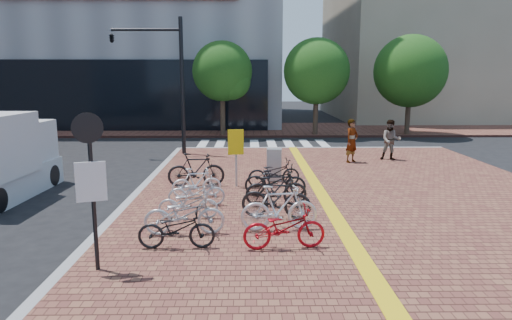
{
  "coord_description": "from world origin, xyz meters",
  "views": [
    {
      "loc": [
        -0.34,
        -11.95,
        3.88
      ],
      "look_at": [
        -0.11,
        2.07,
        1.3
      ],
      "focal_mm": 32.0,
      "sensor_mm": 36.0,
      "label": 1
    }
  ],
  "objects_px": {
    "bike_8": "(276,198)",
    "bike_9": "(276,188)",
    "utility_box": "(274,165)",
    "notice_sign": "(91,173)",
    "bike_4": "(197,183)",
    "bike_2": "(188,203)",
    "bike_0": "(176,229)",
    "bike_10": "(275,180)",
    "bike_6": "(284,228)",
    "bike_5": "(196,170)",
    "yellow_sign": "(236,147)",
    "bike_11": "(274,173)",
    "bike_1": "(184,214)",
    "bike_7": "(279,208)",
    "bike_3": "(197,192)",
    "pedestrian_a": "(352,141)",
    "traffic_light_pole": "(150,61)",
    "pedestrian_b": "(391,140)"
  },
  "relations": [
    {
      "from": "bike_8",
      "to": "bike_9",
      "type": "height_order",
      "value": "bike_8"
    },
    {
      "from": "utility_box",
      "to": "notice_sign",
      "type": "relative_size",
      "value": 0.38
    },
    {
      "from": "bike_4",
      "to": "bike_2",
      "type": "bearing_deg",
      "value": 169.23
    },
    {
      "from": "bike_0",
      "to": "bike_2",
      "type": "bearing_deg",
      "value": -0.93
    },
    {
      "from": "bike_8",
      "to": "bike_10",
      "type": "relative_size",
      "value": 0.97
    },
    {
      "from": "bike_8",
      "to": "bike_6",
      "type": "bearing_deg",
      "value": -167.53
    },
    {
      "from": "bike_5",
      "to": "yellow_sign",
      "type": "bearing_deg",
      "value": -97.58
    },
    {
      "from": "bike_5",
      "to": "bike_11",
      "type": "bearing_deg",
      "value": -96.68
    },
    {
      "from": "bike_5",
      "to": "bike_8",
      "type": "relative_size",
      "value": 1.04
    },
    {
      "from": "bike_4",
      "to": "bike_10",
      "type": "xyz_separation_m",
      "value": [
        2.46,
        0.1,
        0.04
      ]
    },
    {
      "from": "yellow_sign",
      "to": "notice_sign",
      "type": "height_order",
      "value": "notice_sign"
    },
    {
      "from": "bike_1",
      "to": "bike_7",
      "type": "bearing_deg",
      "value": -87.2
    },
    {
      "from": "bike_0",
      "to": "bike_1",
      "type": "distance_m",
      "value": 0.89
    },
    {
      "from": "bike_3",
      "to": "bike_10",
      "type": "distance_m",
      "value": 2.59
    },
    {
      "from": "bike_6",
      "to": "bike_8",
      "type": "distance_m",
      "value": 2.16
    },
    {
      "from": "pedestrian_a",
      "to": "bike_6",
      "type": "bearing_deg",
      "value": -149.37
    },
    {
      "from": "bike_8",
      "to": "traffic_light_pole",
      "type": "distance_m",
      "value": 12.36
    },
    {
      "from": "bike_7",
      "to": "notice_sign",
      "type": "xyz_separation_m",
      "value": [
        -3.71,
        -2.28,
        1.37
      ]
    },
    {
      "from": "bike_6",
      "to": "bike_9",
      "type": "bearing_deg",
      "value": -6.32
    },
    {
      "from": "bike_4",
      "to": "yellow_sign",
      "type": "distance_m",
      "value": 2.04
    },
    {
      "from": "bike_9",
      "to": "utility_box",
      "type": "xyz_separation_m",
      "value": [
        0.13,
        3.37,
        0.04
      ]
    },
    {
      "from": "bike_7",
      "to": "bike_9",
      "type": "bearing_deg",
      "value": -7.85
    },
    {
      "from": "bike_9",
      "to": "bike_6",
      "type": "bearing_deg",
      "value": 177.63
    },
    {
      "from": "bike_8",
      "to": "bike_7",
      "type": "bearing_deg",
      "value": -167.59
    },
    {
      "from": "bike_0",
      "to": "yellow_sign",
      "type": "xyz_separation_m",
      "value": [
        1.16,
        5.7,
        0.92
      ]
    },
    {
      "from": "bike_2",
      "to": "bike_6",
      "type": "xyz_separation_m",
      "value": [
        2.38,
        -2.19,
        0.06
      ]
    },
    {
      "from": "bike_11",
      "to": "yellow_sign",
      "type": "xyz_separation_m",
      "value": [
        -1.29,
        -0.01,
        0.89
      ]
    },
    {
      "from": "notice_sign",
      "to": "pedestrian_b",
      "type": "bearing_deg",
      "value": 51.53
    },
    {
      "from": "bike_9",
      "to": "pedestrian_a",
      "type": "bearing_deg",
      "value": -30.42
    },
    {
      "from": "bike_3",
      "to": "utility_box",
      "type": "height_order",
      "value": "utility_box"
    },
    {
      "from": "bike_5",
      "to": "notice_sign",
      "type": "distance_m",
      "value": 7.1
    },
    {
      "from": "bike_4",
      "to": "bike_3",
      "type": "bearing_deg",
      "value": 175.07
    },
    {
      "from": "bike_5",
      "to": "bike_10",
      "type": "xyz_separation_m",
      "value": [
        2.63,
        -1.32,
        -0.08
      ]
    },
    {
      "from": "notice_sign",
      "to": "bike_9",
      "type": "bearing_deg",
      "value": 49.42
    },
    {
      "from": "bike_5",
      "to": "bike_10",
      "type": "height_order",
      "value": "bike_5"
    },
    {
      "from": "bike_4",
      "to": "bike_8",
      "type": "xyz_separation_m",
      "value": [
        2.35,
        -2.21,
        0.1
      ]
    },
    {
      "from": "bike_8",
      "to": "pedestrian_a",
      "type": "xyz_separation_m",
      "value": [
        3.8,
        8.02,
        0.39
      ]
    },
    {
      "from": "bike_4",
      "to": "bike_8",
      "type": "bearing_deg",
      "value": -144.54
    },
    {
      "from": "bike_4",
      "to": "bike_6",
      "type": "distance_m",
      "value": 4.98
    },
    {
      "from": "bike_0",
      "to": "utility_box",
      "type": "relative_size",
      "value": 1.45
    },
    {
      "from": "bike_3",
      "to": "bike_7",
      "type": "bearing_deg",
      "value": -141.15
    },
    {
      "from": "bike_3",
      "to": "bike_1",
      "type": "bearing_deg",
      "value": 172.39
    },
    {
      "from": "bike_10",
      "to": "pedestrian_b",
      "type": "relative_size",
      "value": 1.06
    },
    {
      "from": "bike_4",
      "to": "bike_7",
      "type": "height_order",
      "value": "bike_7"
    },
    {
      "from": "bike_4",
      "to": "pedestrian_b",
      "type": "relative_size",
      "value": 0.85
    },
    {
      "from": "bike_9",
      "to": "bike_10",
      "type": "relative_size",
      "value": 0.93
    },
    {
      "from": "bike_0",
      "to": "bike_2",
      "type": "distance_m",
      "value": 2.14
    },
    {
      "from": "bike_0",
      "to": "bike_1",
      "type": "xyz_separation_m",
      "value": [
        0.05,
        0.88,
        0.06
      ]
    },
    {
      "from": "bike_4",
      "to": "notice_sign",
      "type": "relative_size",
      "value": 0.5
    },
    {
      "from": "bike_2",
      "to": "yellow_sign",
      "type": "bearing_deg",
      "value": -18.31
    }
  ]
}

